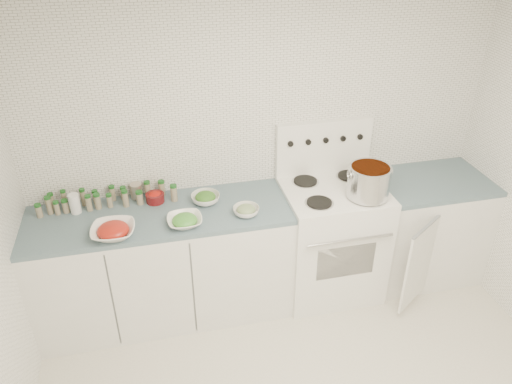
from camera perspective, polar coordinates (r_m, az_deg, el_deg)
name	(u,v)px	position (r m, az deg, el deg)	size (l,w,h in m)	color
room_walls	(339,209)	(2.36, 9.49, -1.98)	(3.54, 3.04, 2.52)	white
counter_left	(165,264)	(3.83, -10.39, -8.09)	(1.85, 0.62, 0.90)	white
stove	(330,236)	(4.02, 8.45, -5.01)	(0.76, 0.70, 1.36)	white
counter_right	(423,228)	(4.38, 18.54, -3.87)	(0.89, 0.85, 0.90)	white
stock_pot	(369,180)	(3.65, 12.79, 1.33)	(0.32, 0.30, 0.23)	silver
bowl_tomato	(113,231)	(3.39, -16.01, -4.26)	(0.31, 0.31, 0.10)	white
bowl_snowpea	(185,221)	(3.41, -8.14, -3.25)	(0.24, 0.24, 0.08)	white
bowl_broccoli	(206,198)	(3.63, -5.79, -0.68)	(0.23, 0.23, 0.08)	white
bowl_zucchini	(246,210)	(3.48, -1.13, -2.12)	(0.24, 0.24, 0.07)	white
bowl_pepper	(155,197)	(3.69, -11.46, -0.56)	(0.13, 0.13, 0.08)	#530E11
salt_canister	(75,204)	(3.70, -20.00, -1.26)	(0.07, 0.07, 0.15)	white
tin_can	(136,191)	(3.77, -13.53, 0.14)	(0.09, 0.09, 0.11)	#AA9E90
spice_cluster	(105,198)	(3.73, -16.92, -0.67)	(0.98, 0.16, 0.14)	gray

